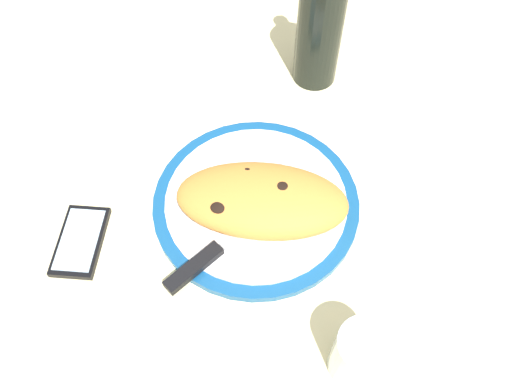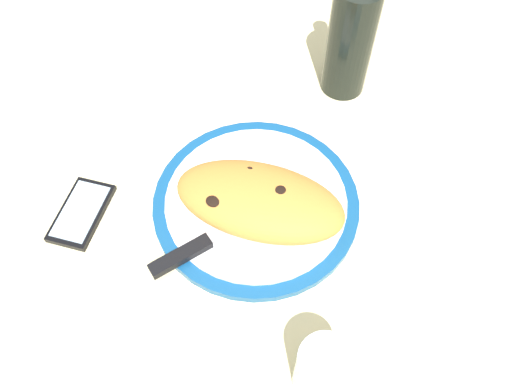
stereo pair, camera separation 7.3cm
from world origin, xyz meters
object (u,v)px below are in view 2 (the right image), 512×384
object	(u,v)px
plate	(256,203)
smartphone	(81,213)
water_glass	(322,372)
wine_bottle	(352,34)
knife	(203,244)
fork	(262,170)
calzone	(260,201)

from	to	relation	value
plate	smartphone	world-z (taller)	plate
water_glass	wine_bottle	world-z (taller)	wine_bottle
knife	water_glass	distance (cm)	23.09
fork	wine_bottle	xyz separation A→B (cm)	(-13.69, -19.94, 9.33)
calzone	smartphone	distance (cm)	26.38
water_glass	wine_bottle	distance (cm)	50.91
fork	knife	world-z (taller)	knife
smartphone	water_glass	xyz separation A→B (cm)	(-33.73, 22.68, 3.44)
wine_bottle	smartphone	bearing A→B (deg)	34.32
knife	smartphone	xyz separation A→B (cm)	(18.38, -5.53, -1.59)
calzone	water_glass	world-z (taller)	water_glass
fork	smartphone	world-z (taller)	fork
plate	wine_bottle	xyz separation A→B (cm)	(-14.47, -25.12, 10.40)
plate	fork	bearing A→B (deg)	-98.56
knife	wine_bottle	bearing A→B (deg)	-123.37
plate	calzone	xyz separation A→B (cm)	(-0.55, 1.95, 3.65)
calzone	knife	xyz separation A→B (cm)	(7.71, 5.78, -2.30)
calzone	fork	bearing A→B (deg)	-91.88
fork	water_glass	xyz separation A→B (cm)	(-7.40, 30.07, 2.12)
fork	wine_bottle	size ratio (longest dim) A/B	0.60
plate	smartphone	size ratio (longest dim) A/B	2.49
calzone	smartphone	world-z (taller)	calzone
calzone	fork	size ratio (longest dim) A/B	1.61
plate	wine_bottle	distance (cm)	30.80
plate	water_glass	world-z (taller)	water_glass
plate	fork	xyz separation A→B (cm)	(-0.78, -5.19, 1.07)
plate	fork	world-z (taller)	fork
plate	smartphone	bearing A→B (deg)	4.92
calzone	wine_bottle	xyz separation A→B (cm)	(-13.92, -27.07, 6.74)
fork	knife	bearing A→B (deg)	58.40
calzone	knife	world-z (taller)	calzone
water_glass	wine_bottle	size ratio (longest dim) A/B	0.34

